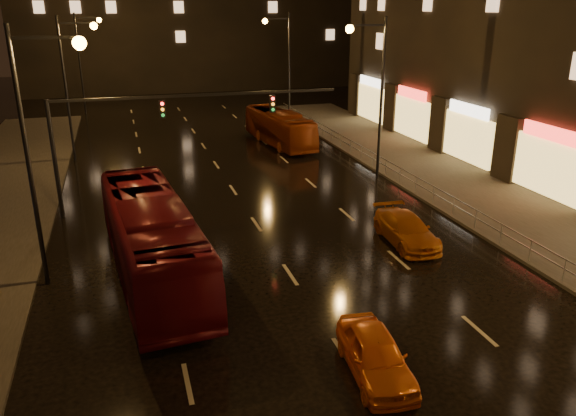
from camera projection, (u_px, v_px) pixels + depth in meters
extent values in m
plane|color=black|center=(240.00, 200.00, 32.40)|extent=(140.00, 140.00, 0.00)
cube|color=#38332D|center=(494.00, 204.00, 31.51)|extent=(7.00, 70.00, 0.15)
cylinder|color=black|center=(55.00, 160.00, 28.76)|extent=(0.22, 0.22, 6.20)
cube|color=black|center=(200.00, 95.00, 29.80)|extent=(15.20, 0.14, 0.14)
cube|color=black|center=(162.00, 109.00, 29.47)|extent=(0.32, 0.18, 0.95)
cube|color=black|center=(272.00, 104.00, 31.10)|extent=(0.32, 0.18, 0.95)
sphere|color=#FF1E19|center=(162.00, 104.00, 29.27)|extent=(0.18, 0.18, 0.18)
cylinder|color=#99999E|center=(289.00, 111.00, 56.57)|extent=(0.04, 0.04, 1.00)
cube|color=#99999E|center=(416.00, 177.00, 32.98)|extent=(0.05, 56.00, 0.05)
cube|color=#99999E|center=(416.00, 183.00, 33.11)|extent=(0.05, 56.00, 0.05)
imported|color=#5E0D16|center=(152.00, 238.00, 22.70)|extent=(3.93, 12.32, 3.37)
imported|color=#8E310E|center=(279.00, 128.00, 45.08)|extent=(3.48, 10.03, 2.74)
imported|color=orange|center=(375.00, 355.00, 16.81)|extent=(2.04, 4.17, 1.37)
imported|color=#C35F12|center=(406.00, 230.00, 26.31)|extent=(2.10, 4.70, 1.34)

